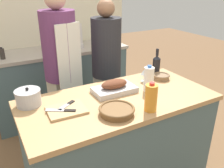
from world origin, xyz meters
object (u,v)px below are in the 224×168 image
stock_pot (28,98)px  milk_jug (149,79)px  wicker_basket (117,110)px  person_cook_guest (106,65)px  wine_glass_left (145,72)px  knife_paring (67,105)px  person_cook_aproned (61,67)px  cutting_board (67,110)px  mixing_bowl (161,76)px  stand_mixer (75,38)px  condiment_bottle_short (2,54)px  juice_jug (151,98)px  condiment_bottle_tall (44,45)px  roasting_pan (114,88)px  knife_chef (62,110)px  wine_bottle_green (156,65)px

stock_pot → milk_jug: 0.96m
wicker_basket → person_cook_guest: 1.10m
wine_glass_left → knife_paring: (-0.79, -0.13, -0.07)m
milk_jug → person_cook_aproned: person_cook_aproned is taller
cutting_board → person_cook_guest: size_ratio=0.17×
mixing_bowl → stand_mixer: size_ratio=0.50×
knife_paring → condiment_bottle_short: bearing=101.1°
juice_jug → condiment_bottle_tall: 1.92m
stock_pot → cutting_board: bearing=-46.4°
wicker_basket → person_cook_guest: person_cook_guest is taller
wicker_basket → condiment_bottle_short: 1.75m
roasting_pan → person_cook_guest: size_ratio=0.22×
condiment_bottle_tall → condiment_bottle_short: (-0.52, -0.17, 0.00)m
condiment_bottle_short → juice_jug: bearing=-65.7°
cutting_board → juice_jug: bearing=-28.3°
stock_pot → juice_jug: juice_jug is taller
knife_paring → wine_glass_left: bearing=9.0°
milk_jug → knife_paring: 0.71m
cutting_board → mixing_bowl: 1.00m
juice_jug → condiment_bottle_short: juice_jug is taller
roasting_pan → condiment_bottle_tall: bearing=97.2°
knife_chef → mixing_bowl: bearing=8.2°
knife_paring → person_cook_aproned: person_cook_aproned is taller
milk_jug → condiment_bottle_short: bearing=123.8°
condiment_bottle_short → knife_paring: bearing=-78.9°
mixing_bowl → wine_glass_left: size_ratio=1.31×
knife_paring → person_cook_guest: bearing=45.7°
wicker_basket → condiment_bottle_tall: (-0.03, 1.82, 0.06)m
cutting_board → mixing_bowl: size_ratio=1.74×
person_cook_guest → mixing_bowl: bearing=-91.0°
milk_jug → wine_bottle_green: 0.41m
roasting_pan → condiment_bottle_short: (-0.71, 1.34, 0.05)m
wicker_basket → wine_bottle_green: bearing=33.1°
stock_pot → knife_chef: size_ratio=0.95×
roasting_pan → mixing_bowl: (0.53, 0.03, -0.02)m
stock_pot → knife_chef: bearing=-53.0°
knife_paring → person_cook_aproned: bearing=74.5°
stock_pot → milk_jug: milk_jug is taller
juice_jug → person_cook_aproned: person_cook_aproned is taller
stand_mixer → person_cook_aproned: size_ratio=0.19×
stock_pot → mixing_bowl: size_ratio=1.17×
milk_jug → stand_mixer: stand_mixer is taller
wicker_basket → knife_paring: bearing=136.3°
wicker_basket → wine_bottle_green: 0.88m
milk_jug → stand_mixer: (-0.06, 1.50, 0.06)m
cutting_board → person_cook_guest: (0.75, 0.79, -0.03)m
stand_mixer → condiment_bottle_short: stand_mixer is taller
stock_pot → person_cook_aproned: size_ratio=0.11×
stock_pot → mixing_bowl: (1.20, -0.09, -0.03)m
mixing_bowl → knife_paring: mixing_bowl is taller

